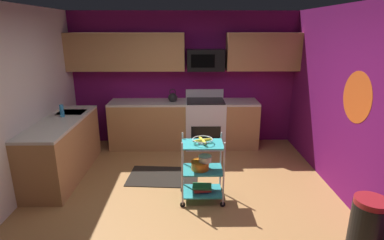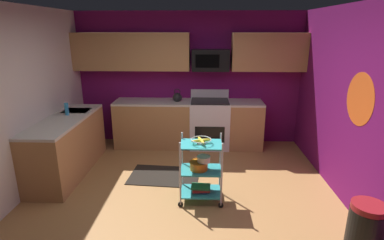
{
  "view_description": "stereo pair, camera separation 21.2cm",
  "coord_description": "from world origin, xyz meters",
  "px_view_note": "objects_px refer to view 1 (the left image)",
  "views": [
    {
      "loc": [
        0.07,
        -3.63,
        2.28
      ],
      "look_at": [
        0.13,
        0.43,
        1.05
      ],
      "focal_mm": 28.36,
      "sensor_mm": 36.0,
      "label": 1
    },
    {
      "loc": [
        0.29,
        -3.63,
        2.28
      ],
      "look_at": [
        0.13,
        0.43,
        1.05
      ],
      "focal_mm": 28.36,
      "sensor_mm": 36.0,
      "label": 2
    }
  ],
  "objects_px": {
    "mixing_bowl_small": "(205,158)",
    "dish_soap_bottle": "(62,111)",
    "mixing_bowl_large": "(200,165)",
    "oven_range": "(205,123)",
    "fruit_bowl": "(203,140)",
    "microwave": "(206,60)",
    "kettle": "(173,98)",
    "book_stack": "(202,188)",
    "rolling_cart": "(202,170)",
    "trash_can": "(367,228)"
  },
  "relations": [
    {
      "from": "mixing_bowl_small",
      "to": "dish_soap_bottle",
      "type": "distance_m",
      "value": 2.48
    },
    {
      "from": "mixing_bowl_large",
      "to": "mixing_bowl_small",
      "type": "distance_m",
      "value": 0.12
    },
    {
      "from": "oven_range",
      "to": "fruit_bowl",
      "type": "distance_m",
      "value": 2.06
    },
    {
      "from": "oven_range",
      "to": "dish_soap_bottle",
      "type": "relative_size",
      "value": 5.5
    },
    {
      "from": "mixing_bowl_large",
      "to": "mixing_bowl_small",
      "type": "relative_size",
      "value": 1.38
    },
    {
      "from": "microwave",
      "to": "kettle",
      "type": "height_order",
      "value": "microwave"
    },
    {
      "from": "fruit_bowl",
      "to": "book_stack",
      "type": "distance_m",
      "value": 0.7
    },
    {
      "from": "dish_soap_bottle",
      "to": "mixing_bowl_small",
      "type": "bearing_deg",
      "value": -23.72
    },
    {
      "from": "oven_range",
      "to": "kettle",
      "type": "distance_m",
      "value": 0.82
    },
    {
      "from": "mixing_bowl_small",
      "to": "rolling_cart",
      "type": "bearing_deg",
      "value": 169.58
    },
    {
      "from": "rolling_cart",
      "to": "book_stack",
      "type": "xyz_separation_m",
      "value": [
        0.0,
        0.0,
        -0.28
      ]
    },
    {
      "from": "oven_range",
      "to": "rolling_cart",
      "type": "distance_m",
      "value": 2.02
    },
    {
      "from": "book_stack",
      "to": "kettle",
      "type": "bearing_deg",
      "value": 103.42
    },
    {
      "from": "fruit_bowl",
      "to": "kettle",
      "type": "bearing_deg",
      "value": 103.42
    },
    {
      "from": "oven_range",
      "to": "dish_soap_bottle",
      "type": "xyz_separation_m",
      "value": [
        -2.35,
        -1.04,
        0.54
      ]
    },
    {
      "from": "trash_can",
      "to": "fruit_bowl",
      "type": "bearing_deg",
      "value": 145.97
    },
    {
      "from": "oven_range",
      "to": "rolling_cart",
      "type": "bearing_deg",
      "value": -94.29
    },
    {
      "from": "mixing_bowl_small",
      "to": "kettle",
      "type": "xyz_separation_m",
      "value": [
        -0.52,
        2.02,
        0.38
      ]
    },
    {
      "from": "dish_soap_bottle",
      "to": "trash_can",
      "type": "distance_m",
      "value": 4.42
    },
    {
      "from": "oven_range",
      "to": "microwave",
      "type": "height_order",
      "value": "microwave"
    },
    {
      "from": "book_stack",
      "to": "dish_soap_bottle",
      "type": "xyz_separation_m",
      "value": [
        -2.2,
        0.98,
        0.85
      ]
    },
    {
      "from": "mixing_bowl_small",
      "to": "kettle",
      "type": "relative_size",
      "value": 0.69
    },
    {
      "from": "microwave",
      "to": "book_stack",
      "type": "relative_size",
      "value": 2.59
    },
    {
      "from": "mixing_bowl_large",
      "to": "mixing_bowl_small",
      "type": "xyz_separation_m",
      "value": [
        0.06,
        -0.01,
        0.1
      ]
    },
    {
      "from": "microwave",
      "to": "mixing_bowl_large",
      "type": "height_order",
      "value": "microwave"
    },
    {
      "from": "book_stack",
      "to": "dish_soap_bottle",
      "type": "distance_m",
      "value": 2.55
    },
    {
      "from": "microwave",
      "to": "book_stack",
      "type": "bearing_deg",
      "value": -94.07
    },
    {
      "from": "microwave",
      "to": "mixing_bowl_small",
      "type": "relative_size",
      "value": 3.85
    },
    {
      "from": "microwave",
      "to": "mixing_bowl_small",
      "type": "height_order",
      "value": "microwave"
    },
    {
      "from": "kettle",
      "to": "book_stack",
      "type": "bearing_deg",
      "value": -76.58
    },
    {
      "from": "dish_soap_bottle",
      "to": "oven_range",
      "type": "bearing_deg",
      "value": 23.86
    },
    {
      "from": "oven_range",
      "to": "mixing_bowl_small",
      "type": "height_order",
      "value": "oven_range"
    },
    {
      "from": "microwave",
      "to": "book_stack",
      "type": "height_order",
      "value": "microwave"
    },
    {
      "from": "mixing_bowl_large",
      "to": "kettle",
      "type": "distance_m",
      "value": 2.12
    },
    {
      "from": "fruit_bowl",
      "to": "mixing_bowl_small",
      "type": "xyz_separation_m",
      "value": [
        0.04,
        -0.01,
        -0.26
      ]
    },
    {
      "from": "mixing_bowl_small",
      "to": "trash_can",
      "type": "xyz_separation_m",
      "value": [
        1.6,
        -1.1,
        -0.29
      ]
    },
    {
      "from": "trash_can",
      "to": "dish_soap_bottle",
      "type": "bearing_deg",
      "value": 151.53
    },
    {
      "from": "mixing_bowl_large",
      "to": "dish_soap_bottle",
      "type": "bearing_deg",
      "value": 155.81
    },
    {
      "from": "rolling_cart",
      "to": "trash_can",
      "type": "relative_size",
      "value": 1.39
    },
    {
      "from": "microwave",
      "to": "rolling_cart",
      "type": "bearing_deg",
      "value": -94.07
    },
    {
      "from": "oven_range",
      "to": "book_stack",
      "type": "height_order",
      "value": "oven_range"
    },
    {
      "from": "oven_range",
      "to": "mixing_bowl_large",
      "type": "xyz_separation_m",
      "value": [
        -0.18,
        -2.02,
        0.04
      ]
    },
    {
      "from": "book_stack",
      "to": "microwave",
      "type": "bearing_deg",
      "value": 85.93
    },
    {
      "from": "oven_range",
      "to": "trash_can",
      "type": "distance_m",
      "value": 3.46
    },
    {
      "from": "fruit_bowl",
      "to": "book_stack",
      "type": "relative_size",
      "value": 1.01
    },
    {
      "from": "book_stack",
      "to": "dish_soap_bottle",
      "type": "height_order",
      "value": "dish_soap_bottle"
    },
    {
      "from": "mixing_bowl_large",
      "to": "microwave",
      "type": "bearing_deg",
      "value": 85.18
    },
    {
      "from": "book_stack",
      "to": "trash_can",
      "type": "height_order",
      "value": "trash_can"
    },
    {
      "from": "oven_range",
      "to": "microwave",
      "type": "distance_m",
      "value": 1.23
    },
    {
      "from": "oven_range",
      "to": "kettle",
      "type": "bearing_deg",
      "value": -179.65
    }
  ]
}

